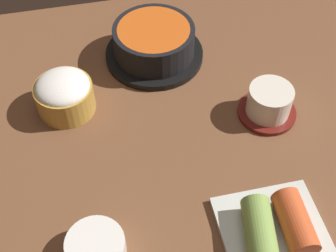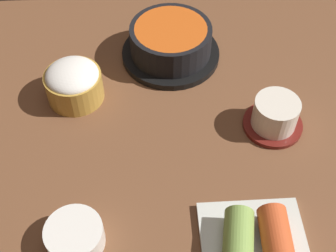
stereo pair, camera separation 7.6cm
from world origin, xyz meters
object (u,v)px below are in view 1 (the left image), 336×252
(tea_cup_with_saucer, at_px, (269,103))
(side_bowl_near, at_px, (96,248))
(stone_pot, at_px, (154,43))
(rice_bowl, at_px, (64,94))
(kimchi_plate, at_px, (276,230))

(tea_cup_with_saucer, bearing_deg, side_bowl_near, -148.81)
(stone_pot, height_order, tea_cup_with_saucer, stone_pot)
(rice_bowl, height_order, tea_cup_with_saucer, rice_bowl)
(stone_pot, distance_m, side_bowl_near, 0.41)
(kimchi_plate, height_order, side_bowl_near, kimchi_plate)
(tea_cup_with_saucer, height_order, kimchi_plate, tea_cup_with_saucer)
(stone_pot, xyz_separation_m, rice_bowl, (-0.18, -0.10, 0.00))
(side_bowl_near, bearing_deg, kimchi_plate, -6.29)
(kimchi_plate, bearing_deg, rice_bowl, 130.77)
(kimchi_plate, bearing_deg, stone_pot, 102.68)
(rice_bowl, bearing_deg, tea_cup_with_saucer, -14.78)
(stone_pot, relative_size, side_bowl_near, 2.29)
(tea_cup_with_saucer, height_order, side_bowl_near, tea_cup_with_saucer)
(kimchi_plate, xyz_separation_m, side_bowl_near, (-0.25, 0.03, -0.00))
(stone_pot, distance_m, kimchi_plate, 0.42)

